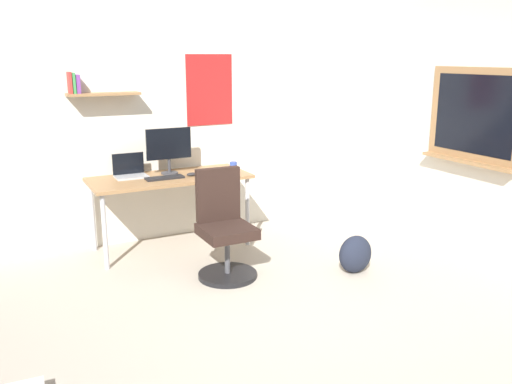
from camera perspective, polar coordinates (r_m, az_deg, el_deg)
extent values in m
plane|color=#ADA393|center=(4.03, 5.07, -14.03)|extent=(5.20, 5.20, 0.00)
cube|color=silver|center=(5.80, -7.77, 8.14)|extent=(5.00, 0.10, 2.60)
cube|color=#997047|center=(5.41, -15.84, 9.96)|extent=(0.68, 0.20, 0.02)
cube|color=#A51E1E|center=(5.83, -4.95, 10.71)|extent=(0.52, 0.01, 0.74)
cube|color=#C63833|center=(5.37, -19.14, 10.88)|extent=(0.03, 0.14, 0.20)
cube|color=#3D934C|center=(5.38, -18.80, 10.87)|extent=(0.03, 0.14, 0.19)
cube|color=#7A3D99|center=(5.38, -18.40, 10.80)|extent=(0.04, 0.14, 0.17)
cube|color=#997047|center=(5.71, 22.18, 7.63)|extent=(0.04, 1.10, 0.90)
cube|color=black|center=(5.70, 22.08, 7.63)|extent=(0.01, 0.94, 0.76)
cube|color=#997047|center=(5.74, 21.46, 3.02)|extent=(0.12, 1.10, 0.03)
cube|color=#997047|center=(5.40, -9.13, 1.49)|extent=(1.56, 0.68, 0.03)
cylinder|color=#B7B7BC|center=(5.06, -15.74, -4.11)|extent=(0.04, 0.04, 0.71)
cylinder|color=#B7B7BC|center=(5.51, -0.91, -2.09)|extent=(0.04, 0.04, 0.71)
cylinder|color=#B7B7BC|center=(5.59, -16.92, -2.47)|extent=(0.04, 0.04, 0.71)
cylinder|color=#B7B7BC|center=(5.99, -3.28, -0.75)|extent=(0.04, 0.04, 0.71)
cylinder|color=black|center=(4.83, -3.03, -8.75)|extent=(0.52, 0.52, 0.04)
cylinder|color=#4C4C51|center=(4.76, -3.06, -6.65)|extent=(0.05, 0.05, 0.34)
cube|color=black|center=(4.69, -3.09, -4.19)|extent=(0.44, 0.44, 0.09)
cube|color=black|center=(4.78, -4.05, -0.26)|extent=(0.40, 0.08, 0.48)
cube|color=#ADAFB5|center=(5.41, -13.07, 1.59)|extent=(0.31, 0.21, 0.02)
cube|color=black|center=(5.48, -13.39, 2.96)|extent=(0.31, 0.01, 0.21)
cylinder|color=#38383D|center=(5.52, -9.14, 2.00)|extent=(0.17, 0.17, 0.01)
cylinder|color=#38383D|center=(5.50, -9.17, 2.79)|extent=(0.03, 0.03, 0.14)
cube|color=black|center=(5.45, -9.23, 5.08)|extent=(0.46, 0.02, 0.31)
cube|color=black|center=(5.29, -9.65, 1.49)|extent=(0.37, 0.13, 0.02)
ellipsoid|color=#262628|center=(5.38, -6.82, 1.88)|extent=(0.10, 0.06, 0.03)
cylinder|color=#334CA5|center=(5.60, -2.41, 2.76)|extent=(0.08, 0.08, 0.09)
ellipsoid|color=#1E2333|center=(4.95, 10.47, -6.50)|extent=(0.32, 0.22, 0.35)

